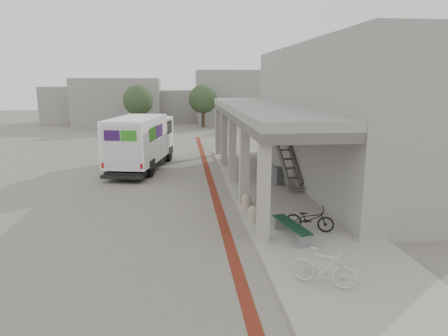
{
  "coord_description": "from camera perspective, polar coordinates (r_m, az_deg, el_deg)",
  "views": [
    {
      "loc": [
        -0.46,
        -15.61,
        5.24
      ],
      "look_at": [
        1.29,
        0.85,
        1.6
      ],
      "focal_mm": 32.0,
      "sensor_mm": 36.0,
      "label": 1
    }
  ],
  "objects": [
    {
      "name": "tree_left",
      "position": [
        43.89,
        -12.16,
        9.43
      ],
      "size": [
        3.2,
        3.2,
        4.8
      ],
      "color": "#38281C",
      "rests_on": "ground"
    },
    {
      "name": "ground",
      "position": [
        16.47,
        -4.17,
        -6.18
      ],
      "size": [
        120.0,
        120.0,
        0.0
      ],
      "primitive_type": "plane",
      "color": "slate",
      "rests_on": "ground"
    },
    {
      "name": "distant_backdrop",
      "position": [
        51.61,
        -8.83,
        9.43
      ],
      "size": [
        28.0,
        10.0,
        6.5
      ],
      "color": "gray",
      "rests_on": "ground"
    },
    {
      "name": "bollard_near",
      "position": [
        16.45,
        3.18,
        -4.7
      ],
      "size": [
        0.38,
        0.38,
        0.58
      ],
      "color": "tan",
      "rests_on": "sidewalk"
    },
    {
      "name": "utility_cabinet",
      "position": [
        20.22,
        7.73,
        -1.09
      ],
      "size": [
        0.51,
        0.61,
        0.88
      ],
      "primitive_type": "cube",
      "rotation": [
        0.0,
        0.0,
        0.24
      ],
      "color": "slate",
      "rests_on": "sidewalk"
    },
    {
      "name": "bench",
      "position": [
        13.55,
        9.64,
        -8.41
      ],
      "size": [
        0.87,
        2.09,
        0.48
      ],
      "rotation": [
        0.0,
        0.0,
        0.22
      ],
      "color": "gray",
      "rests_on": "sidewalk"
    },
    {
      "name": "sidewalk",
      "position": [
        17.04,
        9.46,
        -5.47
      ],
      "size": [
        4.4,
        28.0,
        0.12
      ],
      "primitive_type": "cube",
      "color": "#9A958A",
      "rests_on": "ground"
    },
    {
      "name": "bollard_far",
      "position": [
        14.94,
        4.17,
        -6.48
      ],
      "size": [
        0.39,
        0.39,
        0.59
      ],
      "color": "gray",
      "rests_on": "sidewalk"
    },
    {
      "name": "bike_lane_stripe",
      "position": [
        18.43,
        -1.27,
        -4.11
      ],
      "size": [
        0.35,
        40.0,
        0.01
      ],
      "primitive_type": "cube",
      "color": "maroon",
      "rests_on": "ground"
    },
    {
      "name": "tree_mid",
      "position": [
        45.72,
        -3.02,
        9.79
      ],
      "size": [
        3.2,
        3.2,
        4.8
      ],
      "color": "#38281C",
      "rests_on": "ground"
    },
    {
      "name": "tree_right",
      "position": [
        45.86,
        7.23,
        9.72
      ],
      "size": [
        3.2,
        3.2,
        4.8
      ],
      "color": "#38281C",
      "rests_on": "ground"
    },
    {
      "name": "transit_building",
      "position": [
        21.47,
        13.93,
        7.12
      ],
      "size": [
        7.6,
        17.0,
        7.0
      ],
      "color": "gray",
      "rests_on": "ground"
    },
    {
      "name": "fedex_truck",
      "position": [
        24.37,
        -11.71,
        3.78
      ],
      "size": [
        3.7,
        7.77,
        3.19
      ],
      "rotation": [
        0.0,
        0.0,
        -0.2
      ],
      "color": "black",
      "rests_on": "ground"
    },
    {
      "name": "bicycle_black",
      "position": [
        14.23,
        12.13,
        -7.09
      ],
      "size": [
        1.76,
        1.14,
        0.87
      ],
      "primitive_type": "imported",
      "rotation": [
        0.0,
        0.0,
        1.2
      ],
      "color": "black",
      "rests_on": "sidewalk"
    },
    {
      "name": "bicycle_cream",
      "position": [
        10.7,
        14.07,
        -13.59
      ],
      "size": [
        1.66,
        1.25,
        0.99
      ],
      "primitive_type": "imported",
      "rotation": [
        0.0,
        0.0,
        1.03
      ],
      "color": "#BAB8A4",
      "rests_on": "sidewalk"
    }
  ]
}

